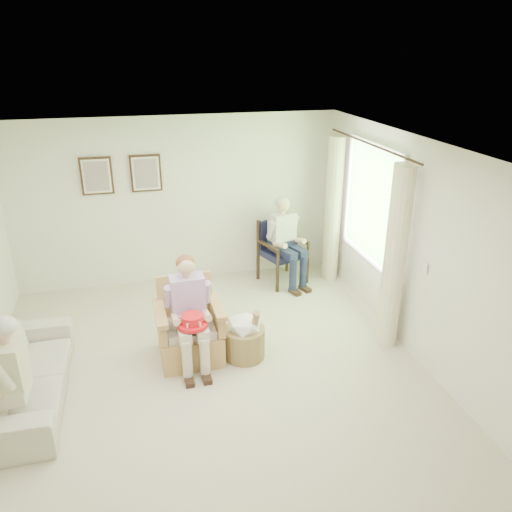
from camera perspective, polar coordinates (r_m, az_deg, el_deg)
name	(u,v)px	position (r m, az deg, el deg)	size (l,w,h in m)	color
floor	(210,377)	(5.93, -5.31, -13.64)	(5.50, 5.50, 0.00)	beige
back_wall	(178,202)	(7.83, -8.88, 6.15)	(5.00, 0.04, 2.60)	silver
front_wall	(280,479)	(3.04, 2.77, -24.09)	(5.00, 0.04, 2.60)	silver
right_wall	(419,253)	(6.09, 18.09, 0.33)	(0.04, 5.50, 2.60)	silver
ceiling	(200,151)	(4.86, -6.45, 11.83)	(5.00, 5.50, 0.02)	white
window	(372,201)	(6.96, 13.07, 6.17)	(0.13, 2.50, 1.63)	#2D6B23
curtain_left	(395,259)	(6.23, 15.57, -0.33)	(0.34, 0.34, 2.30)	beige
curtain_right	(333,211)	(7.88, 8.77, 5.14)	(0.34, 0.34, 2.30)	beige
framed_print_left	(97,176)	(7.66, -17.75, 8.69)	(0.45, 0.05, 0.55)	#382114
framed_print_right	(146,173)	(7.64, -12.47, 9.21)	(0.45, 0.05, 0.55)	#382114
wicker_armchair	(190,334)	(6.16, -7.58, -8.78)	(0.76, 0.75, 0.97)	tan
wood_armchair	(281,248)	(7.97, 2.90, 0.91)	(0.64, 0.60, 0.98)	black
sofa	(25,375)	(5.97, -24.89, -12.27)	(0.79, 2.02, 0.59)	beige
person_wicker	(189,305)	(5.82, -7.66, -5.63)	(0.40, 0.63, 1.32)	beige
person_dark	(285,236)	(7.73, 3.29, 2.32)	(0.40, 0.63, 1.37)	#1B203D
person_sofa	(7,374)	(5.29, -26.61, -11.96)	(0.42, 0.62, 1.26)	beige
red_hat	(192,322)	(5.68, -7.28, -7.45)	(0.34, 0.34, 0.14)	red
hatbox	(245,336)	(6.10, -1.32, -9.14)	(0.66, 0.66, 0.73)	tan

